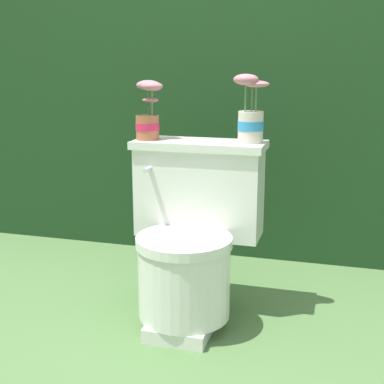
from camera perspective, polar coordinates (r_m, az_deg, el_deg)
The scene contains 5 objects.
ground_plane at distance 2.09m, azimuth -2.89°, elevation -14.57°, with size 12.00×12.00×0.00m, color #4C703D.
hedge_backdrop at distance 3.15m, azimuth 4.84°, elevation 8.45°, with size 2.86×0.94×1.41m.
toilet at distance 2.07m, azimuth -0.06°, elevation -4.68°, with size 0.52×0.50×0.69m.
potted_plant_left at distance 2.14m, azimuth -4.69°, elevation 8.30°, with size 0.12×0.12×0.23m.
potted_plant_midleft at distance 2.05m, azimuth 6.26°, elevation 8.11°, with size 0.13×0.11×0.26m.
Camera 1 is at (0.60, -1.74, 0.99)m, focal length 50.00 mm.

